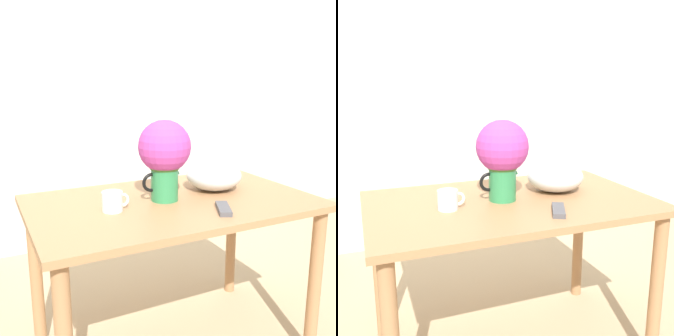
{
  "view_description": "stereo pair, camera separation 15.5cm",
  "coord_description": "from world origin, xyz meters",
  "views": [
    {
      "loc": [
        -0.53,
        -1.28,
        1.3
      ],
      "look_at": [
        0.22,
        0.25,
        0.92
      ],
      "focal_mm": 42.0,
      "sensor_mm": 36.0,
      "label": 1
    },
    {
      "loc": [
        -0.39,
        -1.34,
        1.3
      ],
      "look_at": [
        0.22,
        0.25,
        0.92
      ],
      "focal_mm": 42.0,
      "sensor_mm": 36.0,
      "label": 2
    }
  ],
  "objects": [
    {
      "name": "table",
      "position": [
        0.24,
        0.23,
        0.65
      ],
      "size": [
        1.27,
        0.78,
        0.77
      ],
      "color": "#A3754C",
      "rests_on": "ground_plane"
    },
    {
      "name": "wall_back",
      "position": [
        0.0,
        1.72,
        1.3
      ],
      "size": [
        8.0,
        0.05,
        2.6
      ],
      "color": "silver",
      "rests_on": "ground_plane"
    },
    {
      "name": "white_bowl",
      "position": [
        0.5,
        0.3,
        0.84
      ],
      "size": [
        0.27,
        0.27,
        0.14
      ],
      "color": "silver",
      "rests_on": "table"
    },
    {
      "name": "coffee_mug",
      "position": [
        -0.05,
        0.2,
        0.81
      ],
      "size": [
        0.12,
        0.09,
        0.08
      ],
      "color": "white",
      "rests_on": "table"
    },
    {
      "name": "remote_control",
      "position": [
        0.36,
        0.0,
        0.78
      ],
      "size": [
        0.11,
        0.16,
        0.02
      ],
      "color": "#4C4C51",
      "rests_on": "table"
    },
    {
      "name": "flower_vase",
      "position": [
        0.21,
        0.25,
        0.98
      ],
      "size": [
        0.23,
        0.23,
        0.36
      ],
      "color": "#2D844C",
      "rests_on": "table"
    }
  ]
}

